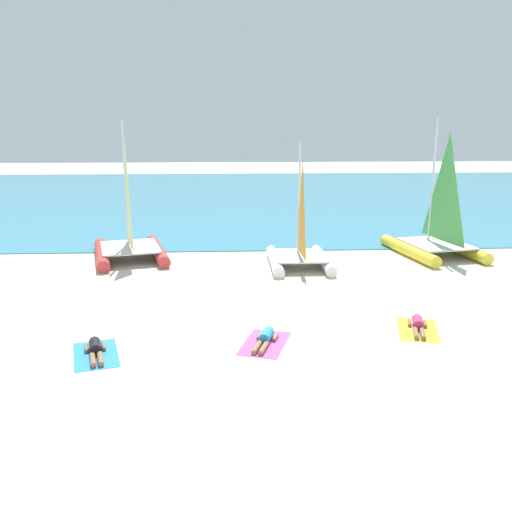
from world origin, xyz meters
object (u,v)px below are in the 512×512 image
object	(u,v)px
sailboat_yellow	(436,236)
sailboat_white	(300,249)
sailboat_red	(129,239)
towel_left	(96,355)
towel_middle	(265,343)
towel_right	(418,330)
sunbather_middle	(265,338)
sunbather_right	(418,325)
sunbather_left	(95,349)

from	to	relation	value
sailboat_yellow	sailboat_white	distance (m)	6.55
sailboat_red	towel_left	distance (m)	10.35
towel_middle	towel_right	size ratio (longest dim) A/B	1.00
sailboat_yellow	sunbather_middle	bearing A→B (deg)	-140.90
sailboat_yellow	sunbather_right	world-z (taller)	sailboat_yellow
towel_right	sailboat_red	bearing A→B (deg)	137.39
towel_left	sunbather_middle	world-z (taller)	sunbather_middle
sailboat_yellow	sunbather_middle	world-z (taller)	sailboat_yellow
sailboat_red	sunbather_right	distance (m)	13.26
towel_left	towel_middle	bearing A→B (deg)	6.66
sunbather_right	towel_middle	bearing A→B (deg)	-154.47
sailboat_white	towel_middle	size ratio (longest dim) A/B	2.68
sailboat_red	sailboat_white	xyz separation A→B (m)	(7.26, -1.63, -0.13)
sailboat_white	towel_middle	world-z (taller)	sailboat_white
towel_left	sunbather_right	world-z (taller)	sunbather_right
towel_left	sunbather_middle	bearing A→B (deg)	7.45
sunbather_left	sunbather_middle	size ratio (longest dim) A/B	1.01
sailboat_yellow	towel_left	world-z (taller)	sailboat_yellow
sailboat_red	sunbather_left	xyz separation A→B (m)	(0.84, -10.21, -0.76)
towel_left	sunbather_right	distance (m)	9.03
sunbather_middle	towel_right	distance (m)	4.54
sailboat_yellow	towel_left	bearing A→B (deg)	-151.39
sailboat_white	towel_right	world-z (taller)	sailboat_white
sailboat_yellow	sunbather_middle	xyz separation A→B (m)	(-8.32, -9.70, -0.77)
towel_right	sunbather_right	world-z (taller)	sunbather_right
sailboat_white	sunbather_left	xyz separation A→B (m)	(-6.42, -8.58, -0.63)
sunbather_left	sailboat_yellow	bearing A→B (deg)	23.00
towel_left	sunbather_left	size ratio (longest dim) A/B	1.23
sailboat_white	towel_left	bearing A→B (deg)	-126.77
sailboat_yellow	sunbather_middle	distance (m)	12.80
towel_left	towel_middle	world-z (taller)	same
sailboat_white	towel_right	size ratio (longest dim) A/B	2.68
sailboat_red	towel_left	world-z (taller)	sailboat_red
towel_left	sunbather_middle	size ratio (longest dim) A/B	1.23
sailboat_red	sailboat_white	world-z (taller)	sailboat_red
sailboat_white	towel_left	xyz separation A→B (m)	(-6.40, -8.65, -0.75)
sunbather_right	towel_right	bearing A→B (deg)	-90.00
sailboat_red	towel_right	xyz separation A→B (m)	(9.76, -8.98, -0.89)
sunbather_left	towel_right	xyz separation A→B (m)	(8.92, 1.23, -0.13)
sailboat_yellow	sailboat_white	size ratio (longest dim) A/B	1.19
sailboat_red	sunbather_left	world-z (taller)	sailboat_red
sunbather_middle	towel_right	world-z (taller)	sunbather_middle
sailboat_red	towel_right	size ratio (longest dim) A/B	3.16
sailboat_yellow	towel_middle	world-z (taller)	sailboat_yellow
sailboat_yellow	towel_left	distance (m)	16.40
sailboat_yellow	sunbather_left	bearing A→B (deg)	-151.60
towel_left	towel_right	distance (m)	9.00
towel_left	towel_middle	distance (m)	4.43
towel_middle	sunbather_left	bearing A→B (deg)	-174.19
sailboat_white	sunbather_left	world-z (taller)	sailboat_white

